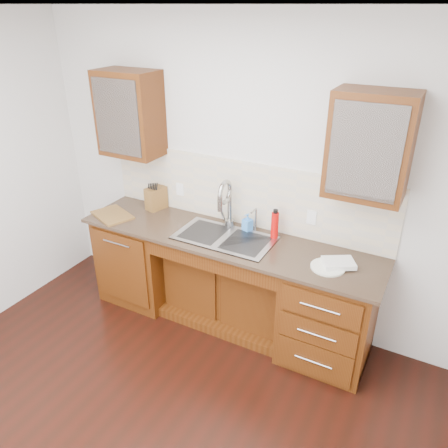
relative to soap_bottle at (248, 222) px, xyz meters
The scene contains 24 objects.
ground 1.93m from the soap_bottle, 94.00° to the right, with size 4.00×3.50×0.10m, color black.
wall_back 0.41m from the soap_bottle, 122.98° to the left, with size 4.00×0.10×2.70m, color silver.
base_cabinet_left 1.21m from the soap_bottle, behind, with size 0.70×0.62×0.88m, color #593014.
base_cabinet_center 0.66m from the soap_bottle, 140.09° to the right, with size 1.20×0.44×0.70m, color #593014.
base_cabinet_right 1.02m from the soap_bottle, 12.47° to the right, with size 0.70×0.62×0.88m, color #593014.
countertop 0.25m from the soap_bottle, 119.59° to the right, with size 2.70×0.65×0.03m, color #84705B.
backsplash 0.27m from the soap_bottle, 134.89° to the left, with size 2.70×0.02×0.59m, color beige.
sink 0.29m from the soap_bottle, 117.84° to the right, with size 0.84×0.46×0.19m, color #9E9EA5.
faucet 0.22m from the soap_bottle, behind, with size 0.04×0.04×0.40m, color #999993.
filter_tap 0.08m from the soap_bottle, 20.63° to the left, with size 0.02×0.02×0.24m, color #999993.
upper_cabinet_left 1.43m from the soap_bottle, behind, with size 0.55×0.34×0.75m, color #593014.
upper_cabinet_right 1.25m from the soap_bottle, ahead, with size 0.55×0.34×0.75m, color #593014.
outlet_left 0.78m from the soap_bottle, behind, with size 0.08×0.01×0.12m, color white.
outlet_right 0.56m from the soap_bottle, 10.66° to the left, with size 0.08×0.01×0.12m, color white.
soap_bottle is the anchor object (origin of this frame).
water_bottle 0.26m from the soap_bottle, ahead, with size 0.06×0.06×0.24m, color #C00A07.
plate 0.84m from the soap_bottle, 18.15° to the right, with size 0.26×0.26×0.01m, color silver.
dish_towel 0.89m from the soap_bottle, 13.52° to the right, with size 0.23×0.17×0.04m, color silver.
knife_block 0.99m from the soap_bottle, behind, with size 0.12×0.20×0.22m, color brown.
cutting_board 1.30m from the soap_bottle, 165.41° to the right, with size 0.39×0.27×0.02m, color brown.
cup_left_a 1.50m from the soap_bottle, behind, with size 0.11×0.11×0.09m, color white.
cup_left_b 1.32m from the soap_bottle, behind, with size 0.09×0.09×0.08m, color silver.
cup_right_a 1.14m from the soap_bottle, ahead, with size 0.11×0.11×0.09m, color white.
cup_right_b 1.31m from the soap_bottle, ahead, with size 0.10×0.10×0.09m, color white.
Camera 1 is at (1.54, -1.48, 2.70)m, focal length 35.00 mm.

